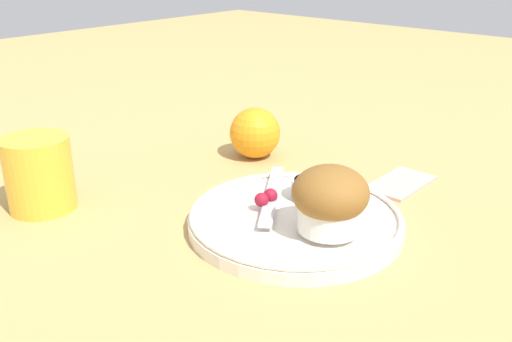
{
  "coord_description": "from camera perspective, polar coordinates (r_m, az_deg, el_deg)",
  "views": [
    {
      "loc": [
        -0.46,
        -0.35,
        0.3
      ],
      "look_at": [
        -0.01,
        0.05,
        0.06
      ],
      "focal_mm": 40.0,
      "sensor_mm": 36.0,
      "label": 1
    }
  ],
  "objects": [
    {
      "name": "folded_napkin",
      "position": [
        0.76,
        14.26,
        -1.06
      ],
      "size": [
        0.1,
        0.06,
        0.01
      ],
      "color": "#D19E93",
      "rests_on": "ground_plane"
    },
    {
      "name": "orange_fruit",
      "position": [
        0.83,
        -0.11,
        3.82
      ],
      "size": [
        0.07,
        0.07,
        0.07
      ],
      "color": "orange",
      "rests_on": "ground_plane"
    },
    {
      "name": "juice_glass",
      "position": [
        0.71,
        -20.86,
        -0.23
      ],
      "size": [
        0.08,
        0.08,
        0.09
      ],
      "color": "gold",
      "rests_on": "ground_plane"
    },
    {
      "name": "muffin",
      "position": [
        0.58,
        7.42,
        -2.81
      ],
      "size": [
        0.08,
        0.08,
        0.07
      ],
      "color": "silver",
      "rests_on": "plate"
    },
    {
      "name": "ground_plane",
      "position": [
        0.64,
        3.82,
        -5.25
      ],
      "size": [
        3.0,
        3.0,
        0.0
      ],
      "primitive_type": "plane",
      "color": "tan"
    },
    {
      "name": "berry_pair",
      "position": [
        0.64,
        1.01,
        -2.68
      ],
      "size": [
        0.03,
        0.02,
        0.02
      ],
      "color": "maroon",
      "rests_on": "plate"
    },
    {
      "name": "plate",
      "position": [
        0.63,
        3.95,
        -4.86
      ],
      "size": [
        0.24,
        0.24,
        0.02
      ],
      "color": "silver",
      "rests_on": "ground_plane"
    },
    {
      "name": "butter_knife",
      "position": [
        0.66,
        1.62,
        -2.33
      ],
      "size": [
        0.14,
        0.11,
        0.0
      ],
      "rotation": [
        0.0,
        0.0,
        0.61
      ],
      "color": "#B7B7BC",
      "rests_on": "plate"
    },
    {
      "name": "cream_ramekin",
      "position": [
        0.67,
        5.77,
        -1.49
      ],
      "size": [
        0.05,
        0.05,
        0.02
      ],
      "color": "silver",
      "rests_on": "plate"
    }
  ]
}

